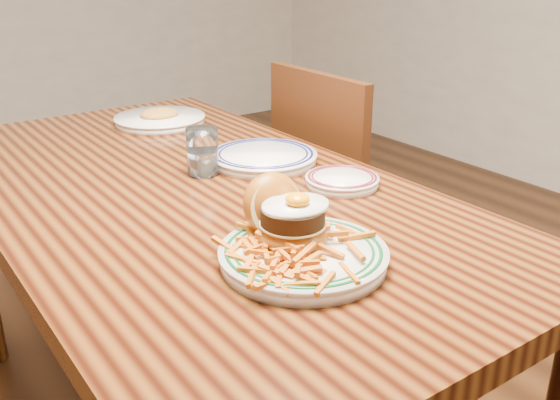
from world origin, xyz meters
TOP-DOWN VIEW (x-y plane):
  - table at (0.00, 0.00)m, footprint 0.85×1.60m
  - chair_right at (0.64, 0.20)m, footprint 0.43×0.43m
  - main_plate at (-0.02, -0.43)m, footprint 0.29×0.30m
  - side_plate at (0.28, -0.20)m, footprint 0.16×0.18m
  - rear_plate at (0.22, 0.03)m, footprint 0.27×0.27m
  - water_glass at (0.06, 0.05)m, footprint 0.07×0.07m
  - far_plate at (0.17, 0.52)m, footprint 0.27×0.27m

SIDE VIEW (x-z plane):
  - chair_right at x=0.64m, z-range 0.03..0.95m
  - table at x=0.00m, z-range 0.29..1.04m
  - side_plate at x=0.28m, z-range 0.75..0.78m
  - far_plate at x=0.17m, z-range 0.74..0.79m
  - rear_plate at x=0.22m, z-range 0.75..0.78m
  - main_plate at x=-0.02m, z-range 0.72..0.86m
  - water_glass at x=0.06m, z-range 0.74..0.85m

